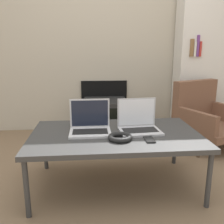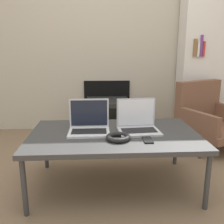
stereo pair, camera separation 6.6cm
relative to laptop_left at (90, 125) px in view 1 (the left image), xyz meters
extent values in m
plane|color=#7A6047|center=(0.19, -0.34, -0.50)|extent=(14.00, 14.00, 0.00)
cube|color=#B7AD99|center=(0.19, 1.52, 0.80)|extent=(7.00, 0.06, 2.60)
cube|color=black|center=(0.20, 1.48, -0.17)|extent=(0.62, 0.03, 0.67)
cube|color=#333333|center=(0.19, -0.05, -0.07)|extent=(1.30, 0.78, 0.04)
cylinder|color=#333333|center=(-0.42, -0.40, -0.30)|extent=(0.04, 0.04, 0.41)
cylinder|color=#333333|center=(0.81, -0.40, -0.30)|extent=(0.04, 0.04, 0.41)
cylinder|color=#333333|center=(-0.42, 0.30, -0.30)|extent=(0.04, 0.04, 0.41)
cylinder|color=#333333|center=(0.81, 0.30, -0.30)|extent=(0.04, 0.04, 0.41)
cube|color=silver|center=(0.00, -0.04, -0.05)|extent=(0.32, 0.24, 0.02)
cube|color=black|center=(0.00, -0.04, -0.04)|extent=(0.27, 0.13, 0.00)
cube|color=silver|center=(0.00, 0.07, 0.08)|extent=(0.32, 0.01, 0.23)
cube|color=black|center=(0.00, 0.07, 0.08)|extent=(0.29, 0.00, 0.21)
cube|color=#B2B2B7|center=(0.39, -0.04, -0.05)|extent=(0.33, 0.27, 0.02)
cube|color=black|center=(0.39, -0.04, -0.04)|extent=(0.28, 0.15, 0.00)
cube|color=#B2B2B7|center=(0.38, 0.07, 0.08)|extent=(0.32, 0.03, 0.23)
cube|color=white|center=(0.38, 0.07, 0.08)|extent=(0.29, 0.03, 0.21)
torus|color=black|center=(0.21, -0.19, -0.04)|extent=(0.18, 0.18, 0.04)
cube|color=black|center=(0.42, -0.22, -0.05)|extent=(0.06, 0.15, 0.01)
cube|color=black|center=(0.20, 1.21, -0.27)|extent=(0.54, 0.51, 0.46)
cube|color=black|center=(0.20, 0.95, -0.27)|extent=(0.44, 0.01, 0.36)
cube|color=brown|center=(1.36, 0.69, -0.29)|extent=(0.82, 0.84, 0.08)
cube|color=brown|center=(1.25, 0.94, -0.01)|extent=(0.60, 0.34, 0.48)
cube|color=brown|center=(1.10, 0.58, -0.15)|extent=(0.29, 0.56, 0.20)
cylinder|color=#4C3828|center=(1.10, 0.41, -0.42)|extent=(0.04, 0.04, 0.17)
cylinder|color=#4C3828|center=(1.10, 0.96, -0.42)|extent=(0.04, 0.04, 0.17)
cylinder|color=#4C3828|center=(1.62, 0.96, -0.42)|extent=(0.04, 0.04, 0.17)
cube|color=silver|center=(1.52, 1.32, 0.40)|extent=(0.78, 0.30, 1.80)
cube|color=brown|center=(1.25, 1.16, 0.59)|extent=(0.04, 0.02, 0.21)
cube|color=silver|center=(1.29, 1.16, 0.58)|extent=(0.03, 0.02, 0.18)
cube|color=#6B387F|center=(1.33, 1.16, 0.62)|extent=(0.03, 0.02, 0.25)
cube|color=#B22D28|center=(1.36, 1.16, 0.58)|extent=(0.03, 0.02, 0.18)
camera|label=1|loc=(0.01, -1.88, 0.58)|focal=40.00mm
camera|label=2|loc=(0.07, -1.88, 0.58)|focal=40.00mm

